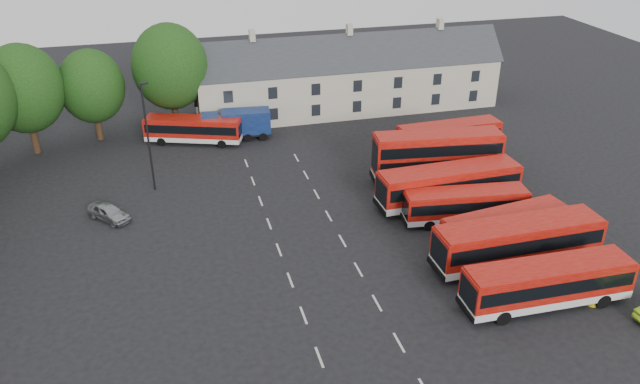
{
  "coord_description": "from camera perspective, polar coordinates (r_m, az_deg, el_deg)",
  "views": [
    {
      "loc": [
        -7.1,
        -37.07,
        25.61
      ],
      "look_at": [
        4.33,
        6.25,
        2.2
      ],
      "focal_mm": 35.0,
      "sensor_mm": 36.0,
      "label": 1
    }
  ],
  "objects": [
    {
      "name": "ground",
      "position": [
        45.61,
        -3.28,
        -6.62
      ],
      "size": [
        140.0,
        140.0,
        0.0
      ],
      "primitive_type": "plane",
      "color": "black",
      "rests_on": "ground"
    },
    {
      "name": "lane_markings",
      "position": [
        47.68,
        -0.82,
        -4.89
      ],
      "size": [
        5.15,
        33.8,
        0.01
      ],
      "color": "beige",
      "rests_on": "ground"
    },
    {
      "name": "treeline",
      "position": [
        61.06,
        -27.04,
        6.48
      ],
      "size": [
        29.92,
        32.59,
        12.01
      ],
      "color": "black",
      "rests_on": "ground"
    },
    {
      "name": "terrace_houses",
      "position": [
        73.59,
        2.61,
        10.37
      ],
      "size": [
        35.7,
        7.13,
        10.06
      ],
      "color": "beige",
      "rests_on": "ground"
    },
    {
      "name": "bus_row_a",
      "position": [
        43.17,
        20.11,
        -7.65
      ],
      "size": [
        11.25,
        2.81,
        3.17
      ],
      "rotation": [
        0.0,
        0.0,
        -0.02
      ],
      "color": "silver",
      "rests_on": "ground"
    },
    {
      "name": "bus_row_b",
      "position": [
        46.58,
        17.65,
        -4.19
      ],
      "size": [
        12.32,
        2.97,
        3.48
      ],
      "rotation": [
        0.0,
        0.0,
        0.01
      ],
      "color": "silver",
      "rests_on": "ground"
    },
    {
      "name": "bus_row_c",
      "position": [
        48.81,
        16.54,
        -2.97
      ],
      "size": [
        10.35,
        3.67,
        2.86
      ],
      "rotation": [
        0.0,
        0.0,
        0.14
      ],
      "color": "silver",
      "rests_on": "ground"
    },
    {
      "name": "bus_row_d",
      "position": [
        51.29,
        13.14,
        -0.99
      ],
      "size": [
        10.16,
        3.47,
        2.81
      ],
      "rotation": [
        0.0,
        0.0,
        -0.12
      ],
      "color": "silver",
      "rests_on": "ground"
    },
    {
      "name": "bus_row_e",
      "position": [
        53.38,
        11.7,
        0.82
      ],
      "size": [
        12.28,
        3.19,
        3.45
      ],
      "rotation": [
        0.0,
        0.0,
        0.03
      ],
      "color": "silver",
      "rests_on": "ground"
    },
    {
      "name": "bus_dd_south",
      "position": [
        57.09,
        10.66,
        3.41
      ],
      "size": [
        11.71,
        3.99,
        4.71
      ],
      "rotation": [
        0.0,
        0.0,
        -0.12
      ],
      "color": "silver",
      "rests_on": "ground"
    },
    {
      "name": "bus_dd_north",
      "position": [
        61.02,
        11.65,
        4.59
      ],
      "size": [
        10.16,
        2.76,
        4.13
      ],
      "rotation": [
        0.0,
        0.0,
        0.04
      ],
      "color": "silver",
      "rests_on": "ground"
    },
    {
      "name": "bus_north",
      "position": [
        65.98,
        -11.52,
        5.76
      ],
      "size": [
        10.09,
        5.52,
        2.81
      ],
      "rotation": [
        0.0,
        0.0,
        -0.35
      ],
      "color": "silver",
      "rests_on": "ground"
    },
    {
      "name": "box_truck",
      "position": [
        66.34,
        -7.56,
        6.25
      ],
      "size": [
        7.24,
        2.89,
        3.09
      ],
      "rotation": [
        0.0,
        0.0,
        -0.1
      ],
      "color": "black",
      "rests_on": "ground"
    },
    {
      "name": "silver_car",
      "position": [
        53.53,
        -18.75,
        -1.77
      ],
      "size": [
        3.87,
        4.0,
        1.35
      ],
      "primitive_type": "imported",
      "rotation": [
        0.0,
        0.0,
        0.75
      ],
      "color": "#A7A9AF",
      "rests_on": "ground"
    },
    {
      "name": "grit_bin",
      "position": [
        45.19,
        23.65,
        -9.0
      ],
      "size": [
        0.64,
        0.64,
        0.8
      ],
      "primitive_type": "cylinder",
      "color": "yellow",
      "rests_on": "ground"
    },
    {
      "name": "lamppost",
      "position": [
        55.55,
        -15.46,
        5.07
      ],
      "size": [
        0.68,
        0.42,
        9.85
      ],
      "rotation": [
        0.0,
        0.0,
        0.33
      ],
      "color": "black",
      "rests_on": "ground"
    }
  ]
}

